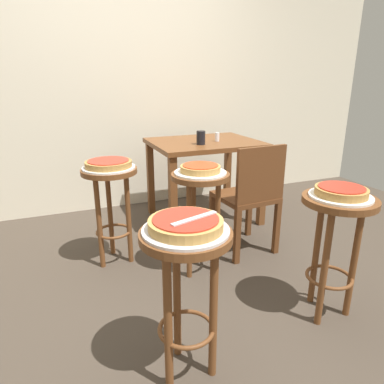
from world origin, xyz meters
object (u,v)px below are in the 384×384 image
Objects in this scene: stool_leftside at (200,200)px; pizza_middle at (341,191)px; pizza_foreground at (186,224)px; stool_middle at (336,230)px; serving_plate_foreground at (186,230)px; pizza_leftside at (200,168)px; wooden_chair at (250,195)px; dining_table at (204,154)px; serving_plate_rear at (109,168)px; stool_foreground at (186,272)px; cup_near_edge at (201,138)px; serving_plate_leftside at (200,173)px; stool_rear at (111,194)px; pizza_server_knife at (195,218)px; pizza_rear at (108,164)px; serving_plate_middle at (340,196)px; condiment_shaker at (217,137)px.

pizza_middle is at bearing -55.84° from stool_leftside.
pizza_foreground is 0.43× the size of stool_middle.
serving_plate_foreground reaches higher than stool_leftside.
pizza_leftside is 0.54m from wooden_chair.
stool_middle is 0.83× the size of wooden_chair.
pizza_middle is at bearing -87.61° from dining_table.
stool_foreground is at bearing -84.27° from serving_plate_rear.
serving_plate_rear is 3.07× the size of cup_near_edge.
serving_plate_foreground is at bearing -117.26° from serving_plate_leftside.
stool_rear is (-0.12, 1.16, -0.22)m from pizza_foreground.
pizza_server_knife is (-0.84, -0.93, 0.30)m from wooden_chair.
serving_plate_middle is at bearing -46.62° from pizza_rear.
stool_leftside is at bearing 62.74° from stool_foreground.
condiment_shaker is at bearing 25.03° from cup_near_edge.
serving_plate_leftside is at bearing 124.16° from pizza_middle.
stool_leftside is 0.96m from dining_table.
serving_plate_rear is 1.14× the size of pizza_rear.
stool_leftside is 0.19m from serving_plate_leftside.
serving_plate_foreground is 1.61× the size of pizza_server_knife.
pizza_foreground is (0.00, 0.00, 0.03)m from serving_plate_foreground.
stool_foreground is at bearing -174.27° from stool_middle.
cup_near_edge reaches higher than dining_table.
cup_near_edge is at bearing -154.97° from condiment_shaker.
stool_rear is at bearing 180.00° from pizza_rear.
stool_leftside is 2.08× the size of serving_plate_leftside.
stool_rear is 0.96m from cup_near_edge.
dining_table is at bearing 92.99° from wooden_chair.
pizza_rear is 0.37× the size of wooden_chair.
pizza_middle is 1.01× the size of pizza_leftside.
condiment_shaker is at bearing -29.88° from dining_table.
stool_rear is (-0.12, 1.16, 0.00)m from stool_foreground.
serving_plate_rear is (-0.53, 0.36, 0.00)m from serving_plate_leftside.
pizza_rear is at bearing 133.38° from pizza_middle.
pizza_server_knife is (0.15, -1.18, 0.06)m from serving_plate_rear.
serving_plate_middle is 0.87m from pizza_server_knife.
pizza_rear is (-0.53, 0.36, 0.03)m from serving_plate_leftside.
pizza_foreground is at bearing -117.26° from stool_leftside.
wooden_chair is at bearing 13.55° from stool_leftside.
serving_plate_leftside is at bearing -34.20° from serving_plate_rear.
stool_middle is 1.54m from condiment_shaker.
pizza_leftside is at bearing -113.77° from cup_near_edge.
dining_table is at bearing 64.25° from pizza_leftside.
dining_table is (0.94, 0.50, -0.10)m from pizza_rear.
stool_foreground is 1.00× the size of stool_rear.
pizza_server_knife is at bearing -114.98° from pizza_leftside.
serving_plate_leftside is 2.90× the size of cup_near_edge.
serving_plate_rear is 1.07m from dining_table.
pizza_middle is 0.31× the size of wooden_chair.
cup_near_edge reaches higher than stool_foreground.
pizza_foreground is 0.89× the size of serving_plate_leftside.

